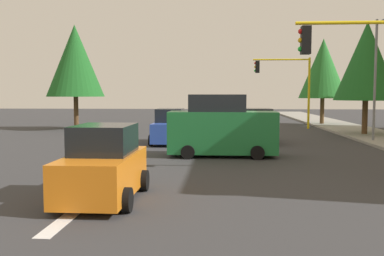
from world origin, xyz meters
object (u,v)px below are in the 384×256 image
(tree_roadside_far, at_px, (323,69))
(car_blue, at_px, (170,128))
(delivery_van_green, at_px, (222,128))
(car_orange, at_px, (103,166))
(traffic_signal_far_left, at_px, (287,79))
(tree_roadside_mid, at_px, (367,61))
(traffic_signal_near_left, at_px, (373,64))
(tree_opposite_side, at_px, (75,61))
(street_lamp_curbside, at_px, (378,66))
(car_white, at_px, (257,127))

(tree_roadside_far, height_order, car_blue, tree_roadside_far)
(delivery_van_green, distance_m, car_orange, 8.82)
(traffic_signal_far_left, bearing_deg, tree_roadside_mid, 35.60)
(traffic_signal_near_left, xyz_separation_m, traffic_signal_far_left, (-20.00, 0.05, 0.23))
(traffic_signal_near_left, distance_m, traffic_signal_far_left, 20.00)
(tree_opposite_side, bearing_deg, tree_roadside_mid, 79.22)
(street_lamp_curbside, distance_m, car_orange, 18.54)
(traffic_signal_far_left, height_order, tree_roadside_far, tree_roadside_far)
(traffic_signal_far_left, distance_m, tree_roadside_mid, 7.44)
(tree_roadside_mid, bearing_deg, traffic_signal_near_left, -17.26)
(tree_opposite_side, relative_size, delivery_van_green, 1.71)
(tree_opposite_side, bearing_deg, traffic_signal_far_left, 96.83)
(street_lamp_curbside, relative_size, delivery_van_green, 1.46)
(tree_roadside_mid, xyz_separation_m, car_white, (4.41, -7.48, -4.06))
(car_orange, bearing_deg, tree_roadside_far, 156.75)
(tree_opposite_side, distance_m, car_orange, 24.18)
(traffic_signal_far_left, xyz_separation_m, street_lamp_curbside, (10.39, 3.50, 0.30))
(delivery_van_green, height_order, car_white, delivery_van_green)
(street_lamp_curbside, xyz_separation_m, tree_roadside_far, (-14.39, 0.30, 0.71))
(tree_opposite_side, xyz_separation_m, car_blue, (9.23, 8.57, -4.49))
(tree_roadside_far, relative_size, tree_roadside_mid, 1.02)
(tree_roadside_far, distance_m, delivery_van_green, 22.26)
(tree_roadside_far, bearing_deg, car_blue, -38.07)
(traffic_signal_far_left, relative_size, car_blue, 1.51)
(traffic_signal_far_left, bearing_deg, tree_roadside_far, 136.50)
(traffic_signal_near_left, xyz_separation_m, street_lamp_curbside, (-9.61, 3.55, 0.53))
(street_lamp_curbside, bearing_deg, car_blue, -85.85)
(street_lamp_curbside, distance_m, tree_opposite_side, 21.90)
(car_white, bearing_deg, tree_roadside_far, 154.16)
(delivery_van_green, bearing_deg, car_white, 159.95)
(delivery_van_green, xyz_separation_m, car_orange, (8.24, -3.12, -0.39))
(delivery_van_green, bearing_deg, traffic_signal_near_left, 52.26)
(car_orange, bearing_deg, traffic_signal_far_left, 161.02)
(car_orange, bearing_deg, traffic_signal_near_left, 117.11)
(street_lamp_curbside, bearing_deg, traffic_signal_far_left, -161.40)
(street_lamp_curbside, distance_m, car_white, 7.51)
(tree_roadside_mid, relative_size, car_orange, 2.04)
(car_white, xyz_separation_m, car_blue, (0.83, -4.96, -0.00))
(tree_roadside_far, bearing_deg, street_lamp_curbside, -1.19)
(street_lamp_curbside, xyz_separation_m, car_white, (0.02, -6.68, -3.45))
(traffic_signal_far_left, xyz_separation_m, car_blue, (11.23, -8.14, -3.15))
(traffic_signal_near_left, height_order, tree_roadside_far, tree_roadside_far)
(traffic_signal_near_left, distance_m, car_blue, 12.28)
(tree_roadside_far, bearing_deg, tree_roadside_mid, 2.86)
(delivery_van_green, xyz_separation_m, car_blue, (-4.77, -2.92, -0.39))
(traffic_signal_near_left, relative_size, street_lamp_curbside, 0.77)
(tree_opposite_side, distance_m, car_blue, 13.37)
(traffic_signal_far_left, xyz_separation_m, tree_roadside_mid, (6.00, 4.30, 0.91))
(traffic_signal_far_left, relative_size, car_white, 1.47)
(traffic_signal_near_left, bearing_deg, tree_opposite_side, -137.23)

